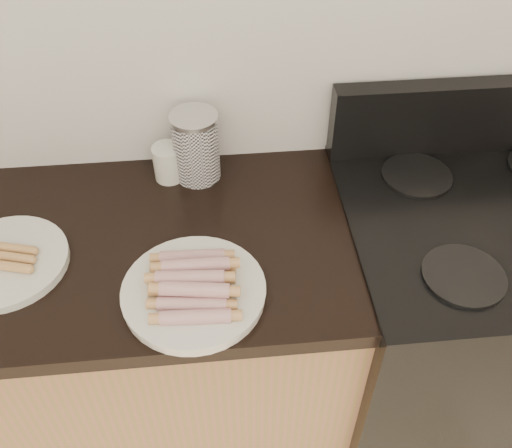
{
  "coord_description": "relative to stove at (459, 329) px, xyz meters",
  "views": [
    {
      "loc": [
        0.09,
        0.75,
        1.85
      ],
      "look_at": [
        0.17,
        1.62,
        1.0
      ],
      "focal_mm": 40.0,
      "sensor_mm": 36.0,
      "label": 1
    }
  ],
  "objects": [
    {
      "name": "wall_back",
      "position": [
        -0.78,
        0.32,
        0.84
      ],
      "size": [
        4.0,
        0.04,
        2.6
      ],
      "primitive_type": "cube",
      "color": "silver",
      "rests_on": "ground"
    },
    {
      "name": "stove",
      "position": [
        0.0,
        0.0,
        0.0
      ],
      "size": [
        0.76,
        0.65,
        0.91
      ],
      "color": "black",
      "rests_on": "floor"
    },
    {
      "name": "stove_panel",
      "position": [
        0.0,
        0.28,
        0.55
      ],
      "size": [
        0.76,
        0.06,
        0.2
      ],
      "primitive_type": "cube",
      "color": "black",
      "rests_on": "stove"
    },
    {
      "name": "burner_near_left",
      "position": [
        -0.17,
        -0.17,
        0.46
      ],
      "size": [
        0.18,
        0.18,
        0.01
      ],
      "primitive_type": "cylinder",
      "color": "black",
      "rests_on": "stove"
    },
    {
      "name": "burner_far_left",
      "position": [
        -0.17,
        0.17,
        0.46
      ],
      "size": [
        0.18,
        0.18,
        0.01
      ],
      "primitive_type": "cylinder",
      "color": "black",
      "rests_on": "stove"
    },
    {
      "name": "main_plate",
      "position": [
        -0.75,
        -0.16,
        0.45
      ],
      "size": [
        0.36,
        0.36,
        0.02
      ],
      "primitive_type": "cylinder",
      "rotation": [
        0.0,
        0.0,
        0.23
      ],
      "color": "white",
      "rests_on": "counter_slab"
    },
    {
      "name": "side_plate",
      "position": [
        -1.17,
        -0.03,
        0.45
      ],
      "size": [
        0.35,
        0.35,
        0.02
      ],
      "primitive_type": "cylinder",
      "rotation": [
        0.0,
        0.0,
        -0.3
      ],
      "color": "white",
      "rests_on": "counter_slab"
    },
    {
      "name": "hotdog_pile",
      "position": [
        -0.75,
        -0.16,
        0.49
      ],
      "size": [
        0.14,
        0.21,
        0.06
      ],
      "rotation": [
        0.0,
        0.0,
        -0.1
      ],
      "color": "maroon",
      "rests_on": "main_plate"
    },
    {
      "name": "plain_sausages",
      "position": [
        -1.17,
        -0.03,
        0.47
      ],
      "size": [
        0.14,
        0.11,
        0.02
      ],
      "rotation": [
        0.0,
        0.0,
        -0.27
      ],
      "color": "#C16343",
      "rests_on": "side_plate"
    },
    {
      "name": "canister",
      "position": [
        -0.73,
        0.25,
        0.54
      ],
      "size": [
        0.12,
        0.12,
        0.19
      ],
      "rotation": [
        0.0,
        0.0,
        -0.34
      ],
      "color": "white",
      "rests_on": "counter_slab"
    },
    {
      "name": "mug",
      "position": [
        -0.81,
        0.24,
        0.49
      ],
      "size": [
        0.09,
        0.09,
        0.09
      ],
      "primitive_type": "cylinder",
      "rotation": [
        0.0,
        0.0,
        -0.16
      ],
      "color": "white",
      "rests_on": "counter_slab"
    }
  ]
}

